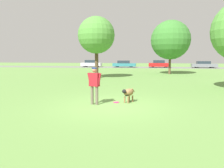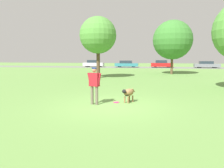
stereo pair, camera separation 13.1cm
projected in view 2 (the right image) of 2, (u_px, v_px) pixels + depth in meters
ground_plane at (109, 106)px, 9.53m from camera, size 120.00×120.00×0.00m
far_road_strip at (140, 67)px, 42.59m from camera, size 120.00×6.00×0.01m
person at (94, 83)px, 9.69m from camera, size 0.70×0.35×1.67m
dog at (128, 93)px, 10.18m from camera, size 0.61×0.94×0.67m
frisbee at (116, 102)px, 10.22m from camera, size 0.28×0.28×0.02m
tree_mid_center at (98, 35)px, 21.24m from camera, size 3.60×3.60×6.00m
tree_far_right at (173, 40)px, 25.98m from camera, size 4.67×4.67×6.43m
parked_car_silver at (93, 64)px, 44.22m from camera, size 4.12×1.82×1.41m
parked_car_teal at (126, 64)px, 42.96m from camera, size 4.54×1.78×1.33m
parked_car_red at (162, 64)px, 41.87m from camera, size 4.08×1.76×1.41m
parked_car_grey at (207, 65)px, 40.38m from camera, size 4.53×1.88×1.26m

